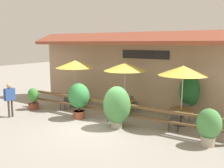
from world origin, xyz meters
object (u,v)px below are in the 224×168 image
(dining_table_near, at_px, (76,96))
(chair_middle_streetside, at_px, (117,109))
(dining_table_middle, at_px, (125,103))
(chair_middle_wallside, at_px, (132,102))
(patio_umbrella_middle, at_px, (125,67))
(chair_far_wallside, at_px, (186,111))
(chair_far_streetside, at_px, (174,119))
(potted_plant_entrance_palm, at_px, (209,125))
(potted_plant_small_flowering, at_px, (79,97))
(pedestrian, at_px, (10,96))
(patio_umbrella_far, at_px, (183,71))
(chair_near_streetside, at_px, (66,101))
(patio_umbrella_near, at_px, (75,64))
(chair_near_wallside, at_px, (83,96))
(dining_table_far, at_px, (181,112))
(potted_plant_corner_fern, at_px, (190,92))
(potted_plant_broad_leaf, at_px, (117,106))
(potted_plant_tall_tropical, at_px, (33,98))

(dining_table_near, xyz_separation_m, chair_middle_streetside, (3.16, -0.56, -0.13))
(dining_table_middle, xyz_separation_m, chair_middle_wallside, (-0.03, 0.79, -0.13))
(patio_umbrella_middle, bearing_deg, chair_far_wallside, 12.05)
(chair_far_streetside, xyz_separation_m, potted_plant_entrance_palm, (1.56, -0.90, 0.28))
(chair_middle_wallside, relative_size, potted_plant_small_flowering, 0.49)
(dining_table_near, bearing_deg, chair_far_wallside, 8.06)
(chair_far_wallside, bearing_deg, pedestrian, 23.25)
(dining_table_near, bearing_deg, patio_umbrella_far, 0.61)
(chair_far_wallside, height_order, potted_plant_small_flowering, potted_plant_small_flowering)
(chair_near_streetside, height_order, potted_plant_entrance_palm, potted_plant_entrance_palm)
(patio_umbrella_near, height_order, patio_umbrella_far, same)
(chair_middle_wallside, relative_size, chair_far_streetside, 1.00)
(pedestrian, bearing_deg, patio_umbrella_near, -12.50)
(chair_near_wallside, bearing_deg, dining_table_near, 92.92)
(dining_table_far, xyz_separation_m, potted_plant_corner_fern, (-0.00, 1.21, 0.71))
(dining_table_near, height_order, dining_table_far, same)
(chair_middle_wallside, height_order, potted_plant_broad_leaf, potted_plant_broad_leaf)
(chair_near_streetside, bearing_deg, dining_table_middle, 6.48)
(potted_plant_entrance_palm, bearing_deg, patio_umbrella_middle, 157.65)
(chair_near_streetside, distance_m, patio_umbrella_middle, 3.86)
(potted_plant_tall_tropical, xyz_separation_m, pedestrian, (0.23, -1.59, 0.46))
(potted_plant_tall_tropical, relative_size, pedestrian, 0.71)
(dining_table_middle, relative_size, potted_plant_small_flowering, 0.62)
(potted_plant_entrance_palm, bearing_deg, dining_table_middle, 157.65)
(patio_umbrella_middle, distance_m, potted_plant_broad_leaf, 2.59)
(pedestrian, bearing_deg, dining_table_near, -12.50)
(patio_umbrella_near, bearing_deg, potted_plant_broad_leaf, -24.35)
(dining_table_middle, distance_m, potted_plant_small_flowering, 2.42)
(dining_table_near, distance_m, patio_umbrella_middle, 3.62)
(chair_middle_wallside, xyz_separation_m, patio_umbrella_far, (3.02, -0.95, 1.97))
(chair_far_wallside, relative_size, potted_plant_entrance_palm, 0.62)
(dining_table_far, relative_size, potted_plant_broad_leaf, 0.59)
(patio_umbrella_far, distance_m, potted_plant_broad_leaf, 3.24)
(chair_middle_wallside, distance_m, patio_umbrella_far, 3.73)
(patio_umbrella_far, distance_m, chair_far_streetside, 2.13)
(chair_far_streetside, height_order, potted_plant_small_flowering, potted_plant_small_flowering)
(potted_plant_entrance_palm, bearing_deg, chair_middle_wallside, 149.76)
(patio_umbrella_far, bearing_deg, potted_plant_entrance_palm, -48.04)
(chair_middle_streetside, distance_m, patio_umbrella_far, 3.60)
(potted_plant_entrance_palm, bearing_deg, potted_plant_corner_fern, 117.71)
(dining_table_middle, distance_m, chair_middle_streetside, 0.80)
(patio_umbrella_middle, height_order, chair_middle_wallside, patio_umbrella_middle)
(patio_umbrella_middle, height_order, potted_plant_broad_leaf, patio_umbrella_middle)
(chair_near_wallside, bearing_deg, patio_umbrella_middle, 169.54)
(chair_near_streetside, xyz_separation_m, potted_plant_tall_tropical, (-1.50, -0.98, 0.16))
(chair_near_streetside, bearing_deg, potted_plant_tall_tropical, -157.38)
(potted_plant_corner_fern, bearing_deg, potted_plant_broad_leaf, -126.36)
(chair_middle_streetside, bearing_deg, potted_plant_corner_fern, 39.87)
(dining_table_far, bearing_deg, potted_plant_entrance_palm, -48.04)
(patio_umbrella_middle, height_order, potted_plant_tall_tropical, patio_umbrella_middle)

